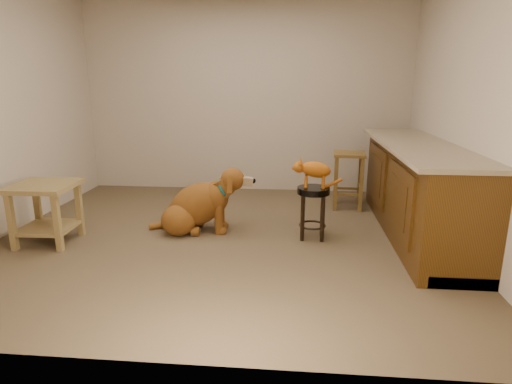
# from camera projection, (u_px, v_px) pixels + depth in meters

# --- Properties ---
(floor) EXTENTS (4.50, 4.00, 0.01)m
(floor) POSITION_uv_depth(u_px,v_px,m) (224.00, 237.00, 4.34)
(floor) COLOR brown
(floor) RESTS_ON ground
(room_shell) EXTENTS (4.54, 4.04, 2.62)m
(room_shell) POSITION_uv_depth(u_px,v_px,m) (221.00, 65.00, 3.91)
(room_shell) COLOR #BAAB96
(room_shell) RESTS_ON ground
(cabinet_run) EXTENTS (0.70, 2.56, 0.94)m
(cabinet_run) POSITION_uv_depth(u_px,v_px,m) (417.00, 192.00, 4.34)
(cabinet_run) COLOR #44290C
(cabinet_run) RESTS_ON ground
(padded_stool) EXTENTS (0.32, 0.32, 0.52)m
(padded_stool) POSITION_uv_depth(u_px,v_px,m) (313.00, 202.00, 4.23)
(padded_stool) COLOR black
(padded_stool) RESTS_ON ground
(wood_stool) EXTENTS (0.40, 0.40, 0.69)m
(wood_stool) POSITION_uv_depth(u_px,v_px,m) (348.00, 179.00, 5.26)
(wood_stool) COLOR brown
(wood_stool) RESTS_ON ground
(side_table) EXTENTS (0.59, 0.59, 0.59)m
(side_table) POSITION_uv_depth(u_px,v_px,m) (46.00, 204.00, 4.11)
(side_table) COLOR olive
(side_table) RESTS_ON ground
(golden_retriever) EXTENTS (1.15, 0.58, 0.73)m
(golden_retriever) POSITION_uv_depth(u_px,v_px,m) (198.00, 206.00, 4.47)
(golden_retriever) COLOR brown
(golden_retriever) RESTS_ON ground
(tabby_kitten) EXTENTS (0.51, 0.18, 0.32)m
(tabby_kitten) POSITION_uv_depth(u_px,v_px,m) (313.00, 170.00, 4.15)
(tabby_kitten) COLOR #A85410
(tabby_kitten) RESTS_ON padded_stool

